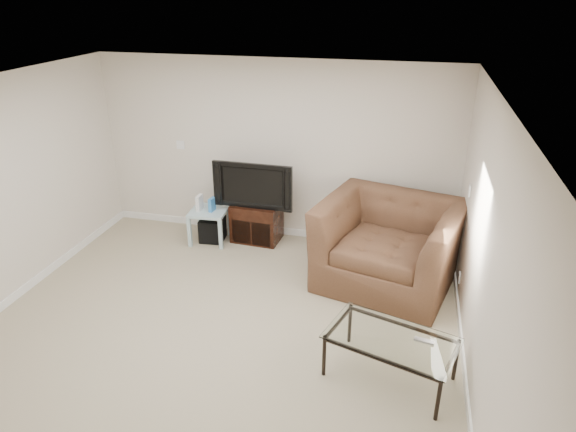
% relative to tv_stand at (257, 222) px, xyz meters
% --- Properties ---
extents(floor, '(5.00, 5.00, 0.00)m').
position_rel_tv_stand_xyz_m(floor, '(0.21, -2.24, -0.27)').
color(floor, tan).
rests_on(floor, ground).
extents(ceiling, '(5.00, 5.00, 0.00)m').
position_rel_tv_stand_xyz_m(ceiling, '(0.21, -2.24, 2.23)').
color(ceiling, white).
rests_on(ceiling, ground).
extents(wall_back, '(5.00, 0.02, 2.50)m').
position_rel_tv_stand_xyz_m(wall_back, '(0.21, 0.26, 0.98)').
color(wall_back, silver).
rests_on(wall_back, ground).
extents(wall_right, '(0.02, 5.00, 2.50)m').
position_rel_tv_stand_xyz_m(wall_right, '(2.71, -2.24, 0.98)').
color(wall_right, silver).
rests_on(wall_right, ground).
extents(plate_back, '(0.12, 0.02, 0.12)m').
position_rel_tv_stand_xyz_m(plate_back, '(-1.19, 0.25, 0.98)').
color(plate_back, white).
rests_on(plate_back, wall_back).
extents(plate_right_switch, '(0.02, 0.09, 0.13)m').
position_rel_tv_stand_xyz_m(plate_right_switch, '(2.70, -0.64, 0.98)').
color(plate_right_switch, white).
rests_on(plate_right_switch, wall_right).
extents(plate_right_outlet, '(0.02, 0.08, 0.12)m').
position_rel_tv_stand_xyz_m(plate_right_outlet, '(2.70, -0.94, 0.03)').
color(plate_right_outlet, white).
rests_on(plate_right_outlet, wall_right).
extents(tv_stand, '(0.69, 0.50, 0.55)m').
position_rel_tv_stand_xyz_m(tv_stand, '(0.00, 0.00, 0.00)').
color(tv_stand, black).
rests_on(tv_stand, floor).
extents(dvd_player, '(0.39, 0.29, 0.05)m').
position_rel_tv_stand_xyz_m(dvd_player, '(-0.00, -0.04, 0.18)').
color(dvd_player, black).
rests_on(dvd_player, tv_stand).
extents(television, '(1.03, 0.23, 0.64)m').
position_rel_tv_stand_xyz_m(television, '(-0.00, -0.03, 0.59)').
color(television, black).
rests_on(television, tv_stand).
extents(side_table, '(0.53, 0.53, 0.48)m').
position_rel_tv_stand_xyz_m(side_table, '(-0.64, -0.19, -0.04)').
color(side_table, silver).
rests_on(side_table, floor).
extents(subwoofer, '(0.35, 0.35, 0.32)m').
position_rel_tv_stand_xyz_m(subwoofer, '(-0.61, -0.17, -0.11)').
color(subwoofer, black).
rests_on(subwoofer, floor).
extents(game_console, '(0.05, 0.16, 0.22)m').
position_rel_tv_stand_xyz_m(game_console, '(-0.75, -0.22, 0.31)').
color(game_console, white).
rests_on(game_console, side_table).
extents(game_case, '(0.06, 0.14, 0.19)m').
position_rel_tv_stand_xyz_m(game_case, '(-0.58, -0.21, 0.29)').
color(game_case, '#337FCC').
rests_on(game_case, side_table).
extents(recliner, '(1.79, 1.39, 1.38)m').
position_rel_tv_stand_xyz_m(recliner, '(1.87, -0.72, 0.42)').
color(recliner, brown).
rests_on(recliner, floor).
extents(coffee_table, '(1.28, 0.96, 0.45)m').
position_rel_tv_stand_xyz_m(coffee_table, '(2.01, -2.43, -0.05)').
color(coffee_table, black).
rests_on(coffee_table, floor).
extents(remote, '(0.18, 0.08, 0.02)m').
position_rel_tv_stand_xyz_m(remote, '(2.29, -2.42, 0.18)').
color(remote, '#B2B2B7').
rests_on(remote, coffee_table).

